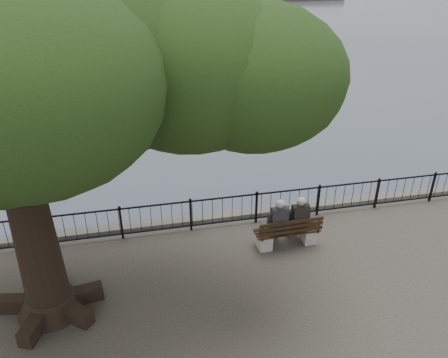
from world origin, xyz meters
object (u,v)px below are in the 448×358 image
object	(u,v)px
person_left	(277,223)
tree	(43,61)
lion_monument	(159,8)
person_right	(297,221)
bench	(287,235)

from	to	relation	value
person_left	tree	world-z (taller)	tree
person_left	lion_monument	size ratio (longest dim) A/B	0.18
tree	person_left	bearing A→B (deg)	13.17
person_right	bench	bearing A→B (deg)	-159.46
person_right	lion_monument	size ratio (longest dim) A/B	0.18
bench	person_right	world-z (taller)	person_right
person_right	tree	size ratio (longest dim) A/B	0.15
person_left	bench	bearing A→B (deg)	-18.32
bench	tree	xyz separation A→B (m)	(-5.37, -1.09, 5.30)
person_left	person_right	world-z (taller)	same
person_right	person_left	bearing A→B (deg)	-178.56
person_right	lion_monument	world-z (taller)	lion_monument
person_right	tree	bearing A→B (deg)	-168.03
person_left	tree	distance (m)	7.17
bench	lion_monument	world-z (taller)	lion_monument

